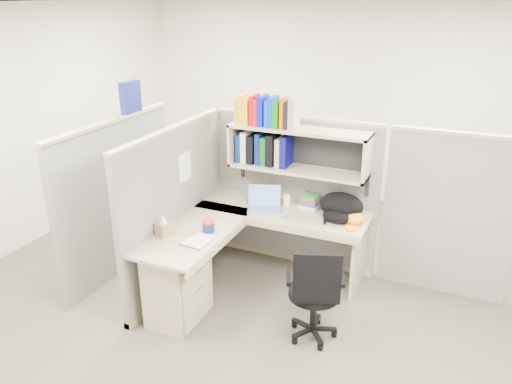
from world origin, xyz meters
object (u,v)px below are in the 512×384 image
at_px(task_chair, 314,307).
at_px(laptop, 264,199).
at_px(desk, 207,266).
at_px(backpack, 340,207).
at_px(snack_canister, 208,226).

bearing_deg(task_chair, laptop, 134.03).
distance_m(desk, backpack, 1.37).
bearing_deg(snack_canister, desk, -72.11).
xyz_separation_m(backpack, snack_canister, (-1.03, -0.75, -0.07)).
bearing_deg(snack_canister, task_chair, -9.42).
distance_m(desk, laptop, 0.90).
bearing_deg(backpack, snack_canister, -143.70).
bearing_deg(task_chair, snack_canister, 170.58).
xyz_separation_m(desk, snack_canister, (-0.03, 0.11, 0.35)).
xyz_separation_m(desk, backpack, (0.99, 0.86, 0.42)).
distance_m(laptop, backpack, 0.76).
distance_m(snack_canister, task_chair, 1.20).
bearing_deg(task_chair, desk, 175.98).
xyz_separation_m(laptop, snack_canister, (-0.27, -0.66, -0.06)).
bearing_deg(backpack, desk, -139.05).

